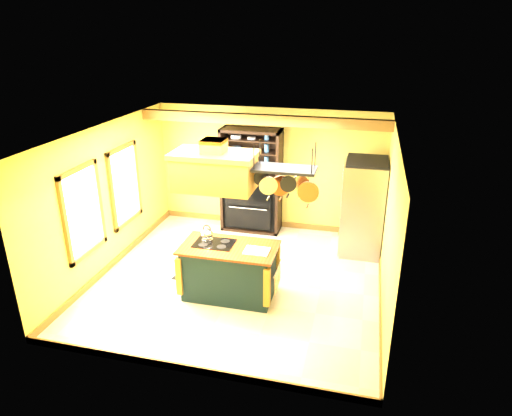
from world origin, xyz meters
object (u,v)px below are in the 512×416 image
at_px(kitchen_island, 229,270).
at_px(hutch, 252,191).
at_px(refrigerator, 363,209).
at_px(pot_rack, 285,177).
at_px(range_hood, 215,169).

relative_size(kitchen_island, hutch, 0.70).
bearing_deg(refrigerator, hutch, 167.15).
bearing_deg(pot_rack, refrigerator, 62.21).
bearing_deg(pot_rack, range_hood, -180.00).
height_order(kitchen_island, range_hood, range_hood).
distance_m(refrigerator, hutch, 2.48).
bearing_deg(hutch, refrigerator, -12.85).
xyz_separation_m(kitchen_island, range_hood, (-0.20, -0.00, 1.76)).
height_order(pot_rack, refrigerator, pot_rack).
relative_size(kitchen_island, pot_rack, 1.54).
distance_m(kitchen_island, hutch, 2.83).
distance_m(pot_rack, hutch, 3.32).
distance_m(kitchen_island, range_hood, 1.77).
relative_size(range_hood, pot_rack, 1.26).
height_order(pot_rack, hutch, pot_rack).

